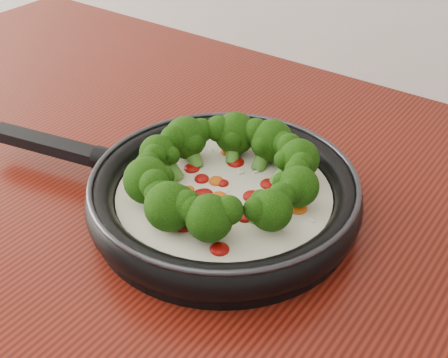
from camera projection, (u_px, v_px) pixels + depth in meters
The scene contains 1 object.
skillet at pixel (221, 189), 0.65m from camera, with size 0.51×0.37×0.09m.
Camera 1 is at (0.31, 0.64, 1.32)m, focal length 46.06 mm.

